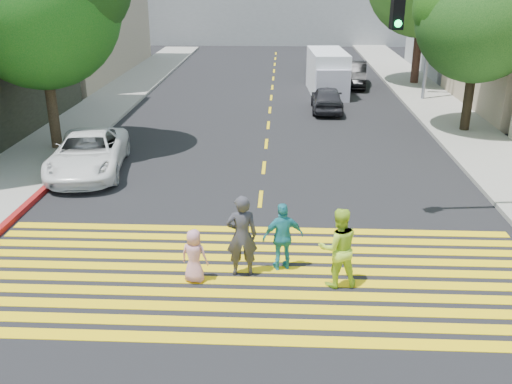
# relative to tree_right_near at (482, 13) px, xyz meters

# --- Properties ---
(ground) EXTENTS (120.00, 120.00, 0.00)m
(ground) POSITION_rel_tree_right_near_xyz_m (-8.60, -14.12, -4.99)
(ground) COLOR black
(sidewalk_left) EXTENTS (3.00, 40.00, 0.15)m
(sidewalk_left) POSITION_rel_tree_right_near_xyz_m (-17.10, 7.88, -4.91)
(sidewalk_left) COLOR gray
(sidewalk_left) RESTS_ON ground
(sidewalk_right) EXTENTS (3.00, 60.00, 0.15)m
(sidewalk_right) POSITION_rel_tree_right_near_xyz_m (-0.10, 0.88, -4.91)
(sidewalk_right) COLOR gray
(sidewalk_right) RESTS_ON ground
(curb_red) EXTENTS (0.20, 8.00, 0.16)m
(curb_red) POSITION_rel_tree_right_near_xyz_m (-15.50, -8.12, -4.91)
(curb_red) COLOR maroon
(curb_red) RESTS_ON ground
(crosswalk) EXTENTS (13.40, 5.30, 0.01)m
(crosswalk) POSITION_rel_tree_right_near_xyz_m (-8.60, -12.85, -4.98)
(crosswalk) COLOR yellow
(crosswalk) RESTS_ON ground
(lane_line) EXTENTS (0.12, 34.40, 0.01)m
(lane_line) POSITION_rel_tree_right_near_xyz_m (-8.60, 8.38, -4.98)
(lane_line) COLOR yellow
(lane_line) RESTS_ON ground
(tree_right_near) EXTENTS (6.44, 6.16, 7.37)m
(tree_right_near) POSITION_rel_tree_right_near_xyz_m (0.00, 0.00, 0.00)
(tree_right_near) COLOR black
(tree_right_near) RESTS_ON ground
(pedestrian_man) EXTENTS (0.77, 0.56, 1.95)m
(pedestrian_man) POSITION_rel_tree_right_near_xyz_m (-8.84, -12.77, -4.01)
(pedestrian_man) COLOR #33333A
(pedestrian_man) RESTS_ON ground
(pedestrian_woman) EXTENTS (1.01, 0.86, 1.84)m
(pedestrian_woman) POSITION_rel_tree_right_near_xyz_m (-6.70, -13.16, -4.07)
(pedestrian_woman) COLOR #B3E134
(pedestrian_woman) RESTS_ON ground
(pedestrian_child) EXTENTS (0.69, 0.53, 1.26)m
(pedestrian_child) POSITION_rel_tree_right_near_xyz_m (-9.89, -13.15, -4.36)
(pedestrian_child) COLOR #C68596
(pedestrian_child) RESTS_ON ground
(pedestrian_extra) EXTENTS (1.04, 0.66, 1.65)m
(pedestrian_extra) POSITION_rel_tree_right_near_xyz_m (-7.91, -12.48, -4.16)
(pedestrian_extra) COLOR teal
(pedestrian_extra) RESTS_ON ground
(white_sedan) EXTENTS (3.01, 5.30, 1.40)m
(white_sedan) POSITION_rel_tree_right_near_xyz_m (-14.64, -5.90, -4.29)
(white_sedan) COLOR white
(white_sedan) RESTS_ON ground
(dark_car_near) EXTENTS (1.56, 3.76, 1.27)m
(dark_car_near) POSITION_rel_tree_right_near_xyz_m (-5.76, 3.74, -4.35)
(dark_car_near) COLOR black
(dark_car_near) RESTS_ON ground
(silver_car) EXTENTS (2.05, 4.28, 1.20)m
(silver_car) POSITION_rel_tree_right_near_xyz_m (-4.99, 17.75, -4.39)
(silver_car) COLOR #A4A7B6
(silver_car) RESTS_ON ground
(dark_car_parked) EXTENTS (2.07, 4.57, 1.45)m
(dark_car_parked) POSITION_rel_tree_right_near_xyz_m (-3.73, 10.45, -4.26)
(dark_car_parked) COLOR black
(dark_car_parked) RESTS_ON ground
(white_van) EXTENTS (2.19, 5.14, 2.37)m
(white_van) POSITION_rel_tree_right_near_xyz_m (-5.44, 8.11, -3.86)
(white_van) COLOR white
(white_van) RESTS_ON ground
(traffic_signal) EXTENTS (4.55, 0.83, 6.69)m
(traffic_signal) POSITION_rel_tree_right_near_xyz_m (-2.21, -9.33, -0.66)
(traffic_signal) COLOR black
(traffic_signal) RESTS_ON ground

